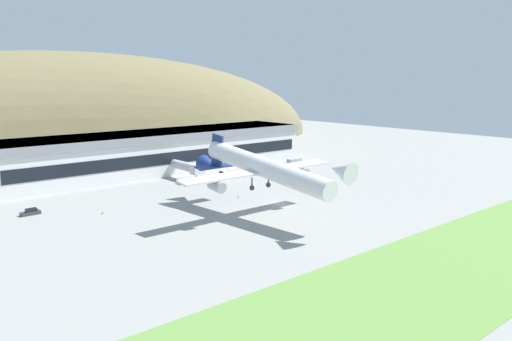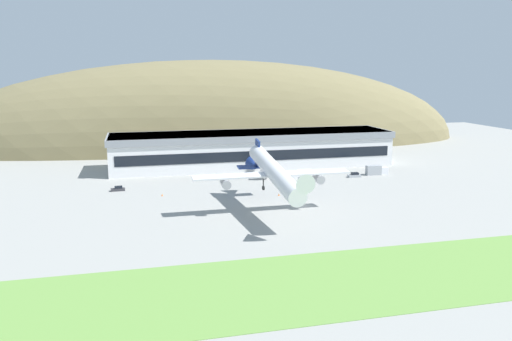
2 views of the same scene
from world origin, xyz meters
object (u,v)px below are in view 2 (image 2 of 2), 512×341
fuel_truck (301,174)px  jetway_0 (263,165)px  traffic_cone_1 (162,195)px  service_car_1 (118,189)px  service_car_0 (354,175)px  box_truck (376,170)px  cargo_airplane (273,172)px  terminal_building (253,147)px  traffic_cone_0 (279,195)px

fuel_truck → jetway_0: bearing=155.9°
fuel_truck → traffic_cone_1: size_ratio=12.81×
service_car_1 → traffic_cone_1: 15.58m
service_car_0 → box_truck: 9.13m
cargo_airplane → box_truck: size_ratio=6.16×
terminal_building → cargo_airplane: cargo_airplane is taller
service_car_0 → traffic_cone_1: service_car_0 is taller
service_car_1 → traffic_cone_0: bearing=-20.5°
box_truck → jetway_0: bearing=170.6°
jetway_0 → fuel_truck: 13.30m
service_car_0 → service_car_1: bearing=-179.1°
cargo_airplane → traffic_cone_1: (-26.25, 23.86, -10.19)m
service_car_0 → traffic_cone_0: (-31.71, -18.03, -0.37)m
service_car_0 → cargo_airplane: bearing=-137.8°
terminal_building → box_truck: terminal_building is taller
fuel_truck → traffic_cone_0: (-13.93, -20.88, -1.11)m
service_car_1 → terminal_building: bearing=30.5°
service_car_1 → traffic_cone_0: (44.96, -16.80, -0.31)m
cargo_airplane → fuel_truck: cargo_airplane is taller
cargo_airplane → traffic_cone_0: cargo_airplane is taller
jetway_0 → traffic_cone_0: jetway_0 is taller
cargo_airplane → traffic_cone_1: 36.90m
jetway_0 → cargo_airplane: 43.97m
jetway_0 → box_truck: jetway_0 is taller
terminal_building → service_car_0: bearing=-43.1°
traffic_cone_1 → jetway_0: bearing=28.6°
cargo_airplane → service_car_1: size_ratio=11.31×
terminal_building → box_truck: (37.70, -25.13, -5.70)m
traffic_cone_0 → traffic_cone_1: 33.38m
terminal_building → fuel_truck: (11.00, -24.10, -5.85)m
traffic_cone_1 → terminal_building: bearing=46.7°
fuel_truck → box_truck: size_ratio=0.97×
box_truck → traffic_cone_0: 45.22m
jetway_0 → cargo_airplane: size_ratio=0.30×
terminal_building → traffic_cone_0: 45.61m
service_car_1 → traffic_cone_0: service_car_1 is taller
jetway_0 → service_car_1: bearing=-168.7°
traffic_cone_0 → traffic_cone_1: size_ratio=1.00×
jetway_0 → traffic_cone_0: 26.54m
box_truck → traffic_cone_0: size_ratio=13.24×
service_car_0 → service_car_1: size_ratio=1.02×
terminal_building → service_car_0: size_ratio=24.28×
service_car_1 → traffic_cone_1: size_ratio=7.21×
fuel_truck → traffic_cone_1: bearing=-163.8°
service_car_1 → traffic_cone_1: service_car_1 is taller
terminal_building → cargo_airplane: bearing=-98.5°
terminal_building → service_car_0: terminal_building is taller
service_car_1 → traffic_cone_0: size_ratio=7.21×
service_car_1 → box_truck: 85.64m
cargo_airplane → fuel_truck: size_ratio=6.37×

